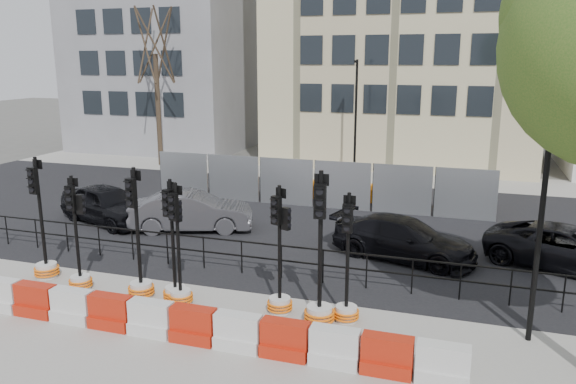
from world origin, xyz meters
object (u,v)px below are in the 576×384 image
(lamp_post_near, at_px, (543,199))
(car_a, at_px, (107,204))
(traffic_signal_d, at_px, (174,273))
(traffic_signal_h, at_px, (346,296))
(car_c, at_px, (404,239))
(traffic_signal_a, at_px, (45,254))

(lamp_post_near, height_order, car_a, lamp_post_near)
(traffic_signal_d, bearing_deg, traffic_signal_h, 15.87)
(lamp_post_near, height_order, traffic_signal_h, lamp_post_near)
(car_a, bearing_deg, traffic_signal_d, -112.41)
(traffic_signal_h, height_order, car_c, traffic_signal_h)
(traffic_signal_a, relative_size, traffic_signal_h, 1.11)
(lamp_post_near, xyz_separation_m, traffic_signal_h, (-4.02, -0.30, -2.58))
(traffic_signal_a, height_order, car_c, traffic_signal_a)
(traffic_signal_a, height_order, traffic_signal_d, traffic_signal_a)
(traffic_signal_a, bearing_deg, car_a, 113.07)
(traffic_signal_h, bearing_deg, car_a, 153.17)
(lamp_post_near, bearing_deg, car_c, 126.21)
(car_a, bearing_deg, traffic_signal_a, -141.94)
(lamp_post_near, xyz_separation_m, traffic_signal_d, (-8.40, -0.53, -2.46))
(traffic_signal_h, distance_m, car_a, 11.54)
(traffic_signal_d, bearing_deg, traffic_signal_a, -171.01)
(traffic_signal_h, relative_size, car_a, 0.68)
(car_a, distance_m, car_c, 11.06)
(lamp_post_near, relative_size, car_a, 1.31)
(traffic_signal_a, distance_m, car_c, 10.51)
(traffic_signal_h, distance_m, car_c, 4.79)
(car_c, bearing_deg, lamp_post_near, -128.55)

